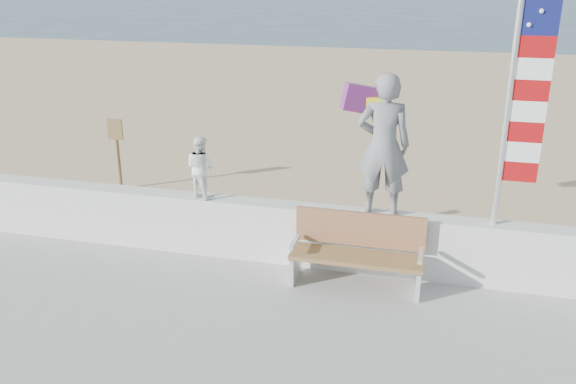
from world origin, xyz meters
The scene contains 9 objects.
ground centered at (0.00, 0.00, 0.00)m, with size 220.00×220.00×0.00m, color #2E485C.
sand centered at (0.00, 9.00, 0.04)m, with size 90.00×40.00×0.08m, color tan.
seawall centered at (0.00, 2.00, 0.63)m, with size 30.00×0.35×0.90m, color silver.
adult centered at (1.48, 2.00, 2.07)m, with size 0.72×0.47×1.97m, color slate.
child centered at (-1.19, 2.00, 1.55)m, with size 0.46×0.35×0.94m, color white.
bench centered at (1.25, 1.55, 0.69)m, with size 1.80×0.57×1.00m.
flag centered at (3.13, 2.00, 2.99)m, with size 0.50×0.08×3.50m.
parafoil_kite centered at (1.00, 3.97, 2.26)m, with size 0.87×0.58×0.59m.
sign centered at (-4.02, 4.49, 0.94)m, with size 0.32×0.07×1.46m.
Camera 1 is at (2.20, -6.00, 4.31)m, focal length 38.00 mm.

